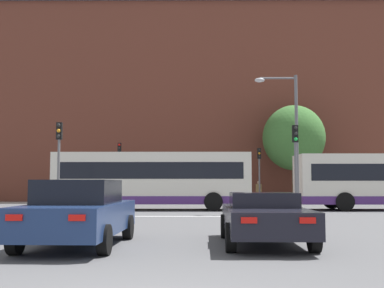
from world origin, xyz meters
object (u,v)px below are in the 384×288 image
car_saloon_left (79,212)px  traffic_light_near_right (296,154)px  traffic_light_far_right (259,166)px  traffic_light_far_left (119,163)px  street_lamp_junction (289,128)px  pedestrian_walking_west (161,190)px  car_roadster_right (264,218)px  pedestrian_walking_east (126,190)px  traffic_light_near_left (59,153)px  pedestrian_waiting (259,190)px  bus_crossing_lead (153,179)px

car_saloon_left → traffic_light_near_right: (7.43, 10.84, 2.02)m
traffic_light_far_right → traffic_light_far_left: size_ratio=0.91×
street_lamp_junction → pedestrian_walking_west: street_lamp_junction is taller
traffic_light_near_right → street_lamp_junction: street_lamp_junction is taller
car_roadster_right → street_lamp_junction: 12.86m
pedestrian_walking_west → pedestrian_walking_east: bearing=-16.2°
car_roadster_right → pedestrian_walking_east: pedestrian_walking_east is taller
traffic_light_far_right → traffic_light_near_right: bearing=-90.4°
traffic_light_near_right → traffic_light_near_left: traffic_light_near_left is taller
pedestrian_waiting → pedestrian_walking_west: 7.47m
traffic_light_far_right → pedestrian_waiting: size_ratio=2.48×
traffic_light_near_right → pedestrian_walking_west: size_ratio=2.46×
car_saloon_left → street_lamp_junction: street_lamp_junction is taller
traffic_light_near_right → pedestrian_waiting: size_ratio=2.53×
street_lamp_junction → pedestrian_waiting: street_lamp_junction is taller
traffic_light_far_right → traffic_light_far_left: (-10.44, 0.20, 0.25)m
pedestrian_walking_east → pedestrian_walking_west: size_ratio=0.95×
street_lamp_junction → pedestrian_walking_east: 16.10m
traffic_light_far_right → car_roadster_right: bearing=-97.4°
car_roadster_right → bus_crossing_lead: bearing=106.0°
traffic_light_far_left → pedestrian_walking_east: 2.14m
street_lamp_junction → pedestrian_walking_west: size_ratio=4.05×
bus_crossing_lead → car_roadster_right: bearing=15.0°
traffic_light_near_right → pedestrian_walking_west: traffic_light_near_right is taller
pedestrian_walking_east → street_lamp_junction: bearing=3.2°
pedestrian_walking_east → pedestrian_walking_west: 2.62m
car_roadster_right → pedestrian_walking_east: (-6.86, 24.27, 0.29)m
traffic_light_near_right → bus_crossing_lead: bearing=146.4°
traffic_light_far_left → pedestrian_walking_west: size_ratio=2.64×
pedestrian_walking_west → traffic_light_near_right: bearing=94.5°
pedestrian_waiting → pedestrian_walking_west: (-7.45, -0.54, 0.03)m
pedestrian_waiting → bus_crossing_lead: bearing=-91.0°
traffic_light_far_left → traffic_light_near_right: bearing=-52.7°
traffic_light_near_right → street_lamp_junction: 2.06m
pedestrian_waiting → car_saloon_left: bearing=-71.5°
bus_crossing_lead → traffic_light_far_left: (-3.29, 8.89, 1.31)m
bus_crossing_lead → pedestrian_walking_east: bus_crossing_lead is taller
traffic_light_far_right → street_lamp_junction: 11.98m
car_roadster_right → traffic_light_near_right: traffic_light_near_right is taller
car_saloon_left → traffic_light_near_left: traffic_light_near_left is taller
pedestrian_waiting → car_roadster_right: bearing=-62.1°
pedestrian_walking_east → pedestrian_waiting: bearing=59.2°
traffic_light_near_right → traffic_light_far_left: bearing=127.3°
traffic_light_far_left → pedestrian_walking_west: bearing=9.1°
bus_crossing_lead → pedestrian_walking_east: size_ratio=6.74×
car_saloon_left → pedestrian_walking_west: pedestrian_walking_west is taller
traffic_light_near_right → car_roadster_right: bearing=-105.9°
street_lamp_junction → pedestrian_walking_east: street_lamp_junction is taller
car_saloon_left → street_lamp_junction: (7.44, 12.33, 3.45)m
pedestrian_waiting → traffic_light_near_right: bearing=-55.7°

